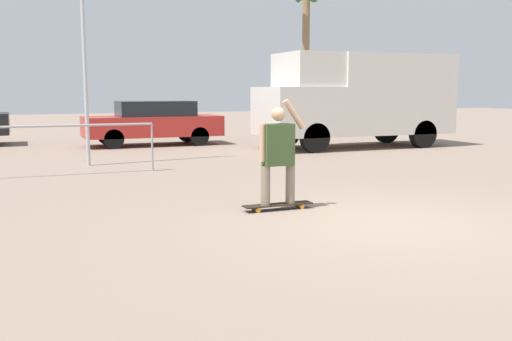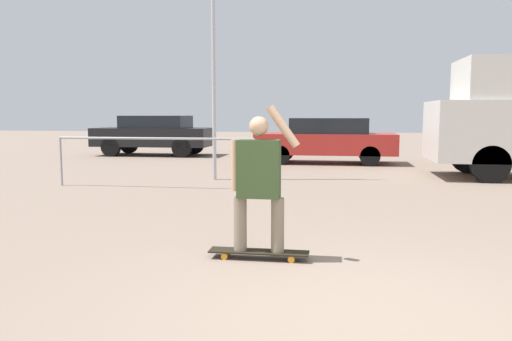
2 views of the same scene
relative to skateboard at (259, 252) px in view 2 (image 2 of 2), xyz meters
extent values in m
plane|color=gray|center=(1.00, -1.40, -0.07)|extent=(80.00, 80.00, 0.00)
cube|color=black|center=(0.00, 0.00, 0.01)|extent=(1.08, 0.22, 0.02)
cylinder|color=orange|center=(-0.36, -0.09, -0.04)|extent=(0.07, 0.03, 0.07)
cylinder|color=orange|center=(-0.36, 0.09, -0.04)|extent=(0.07, 0.03, 0.07)
cylinder|color=orange|center=(0.36, -0.09, -0.04)|extent=(0.07, 0.03, 0.07)
cylinder|color=orange|center=(0.36, 0.09, -0.04)|extent=(0.07, 0.03, 0.07)
cylinder|color=gray|center=(-0.20, 0.00, 0.31)|extent=(0.14, 0.14, 0.59)
cylinder|color=gray|center=(0.20, 0.00, 0.31)|extent=(0.14, 0.14, 0.59)
cube|color=#384C28|center=(0.00, 0.00, 0.91)|extent=(0.45, 0.22, 0.62)
sphere|color=tan|center=(0.00, 0.00, 1.36)|extent=(0.20, 0.20, 0.20)
cylinder|color=tan|center=(-0.26, 0.00, 0.94)|extent=(0.09, 0.09, 0.55)
cylinder|color=tan|center=(0.26, 0.00, 1.35)|extent=(0.36, 0.09, 0.46)
cylinder|color=black|center=(4.28, 6.82, 0.36)|extent=(0.86, 0.28, 0.86)
cylinder|color=black|center=(4.28, 8.75, 0.36)|extent=(0.86, 0.28, 0.86)
cube|color=silver|center=(4.19, 7.79, 1.08)|extent=(2.15, 2.21, 1.45)
cube|color=black|center=(3.76, 7.79, 1.37)|extent=(0.04, 1.88, 0.73)
cube|color=silver|center=(4.51, 7.79, 2.31)|extent=(1.51, 2.03, 1.01)
cylinder|color=black|center=(-0.91, 10.12, 0.23)|extent=(0.61, 0.22, 0.61)
cylinder|color=black|center=(-0.91, 11.61, 0.23)|extent=(0.61, 0.22, 0.61)
cylinder|color=black|center=(1.81, 10.12, 0.23)|extent=(0.61, 0.22, 0.61)
cylinder|color=black|center=(1.81, 11.61, 0.23)|extent=(0.61, 0.22, 0.61)
cube|color=#B22823|center=(0.45, 10.87, 0.56)|extent=(4.39, 1.71, 0.65)
cube|color=black|center=(0.56, 10.87, 1.12)|extent=(2.42, 1.50, 0.49)
cylinder|color=black|center=(-7.44, 12.15, 0.29)|extent=(0.72, 0.22, 0.72)
cylinder|color=black|center=(-7.44, 13.77, 0.29)|extent=(0.72, 0.22, 0.72)
cylinder|color=black|center=(-4.71, 12.15, 0.29)|extent=(0.72, 0.22, 0.72)
cylinder|color=black|center=(-4.71, 13.77, 0.29)|extent=(0.72, 0.22, 0.72)
cube|color=black|center=(-6.08, 12.96, 0.63)|extent=(4.40, 1.85, 0.69)
cube|color=black|center=(-5.97, 12.96, 1.20)|extent=(2.42, 1.63, 0.46)
cylinder|color=#B7B7BC|center=(-2.06, 6.35, 3.21)|extent=(0.09, 0.09, 6.57)
cylinder|color=#99999E|center=(-2.99, 4.85, 0.98)|extent=(4.29, 0.05, 0.05)
cylinder|color=#99999E|center=(-5.14, 4.85, 0.45)|extent=(0.04, 0.04, 1.05)
cylinder|color=#99999E|center=(-0.85, 4.85, 0.45)|extent=(0.04, 0.04, 1.05)
camera|label=1|loc=(-3.49, -7.63, 1.70)|focal=40.00mm
camera|label=2|loc=(0.81, -5.19, 1.48)|focal=35.00mm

